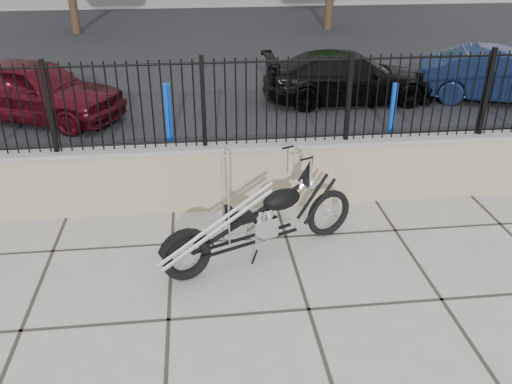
{
  "coord_description": "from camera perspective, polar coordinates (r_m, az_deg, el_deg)",
  "views": [
    {
      "loc": [
        -1.09,
        -4.55,
        3.77
      ],
      "look_at": [
        -0.41,
        1.39,
        0.75
      ],
      "focal_mm": 38.0,
      "sensor_mm": 36.0,
      "label": 1
    }
  ],
  "objects": [
    {
      "name": "parking_lot",
      "position": [
        17.5,
        -2.87,
        14.32
      ],
      "size": [
        30.0,
        30.0,
        0.0
      ],
      "primitive_type": "plane",
      "color": "black",
      "rests_on": "ground"
    },
    {
      "name": "car_blue",
      "position": [
        13.72,
        24.44,
        11.08
      ],
      "size": [
        3.84,
        2.4,
        1.2
      ],
      "primitive_type": "imported",
      "rotation": [
        0.0,
        0.0,
        1.23
      ],
      "color": "#0F1A37",
      "rests_on": "parking_lot"
    },
    {
      "name": "car_black",
      "position": [
        12.75,
        9.73,
        11.86
      ],
      "size": [
        3.89,
        1.58,
        1.13
      ],
      "primitive_type": "imported",
      "rotation": [
        0.0,
        0.0,
        1.57
      ],
      "color": "black",
      "rests_on": "parking_lot"
    },
    {
      "name": "retaining_wall",
      "position": [
        7.86,
        2.08,
        2.02
      ],
      "size": [
        14.0,
        0.36,
        0.96
      ],
      "primitive_type": "cube",
      "color": "gray",
      "rests_on": "ground_plane"
    },
    {
      "name": "chopper_motorcycle",
      "position": [
        6.43,
        0.3,
        -1.2
      ],
      "size": [
        2.48,
        1.38,
        1.5
      ],
      "primitive_type": null,
      "rotation": [
        0.0,
        0.0,
        0.4
      ],
      "color": "black",
      "rests_on": "ground_plane"
    },
    {
      "name": "iron_fence",
      "position": [
        7.47,
        2.22,
        9.57
      ],
      "size": [
        14.0,
        0.08,
        1.2
      ],
      "primitive_type": "cube",
      "color": "black",
      "rests_on": "retaining_wall"
    },
    {
      "name": "bollard_b",
      "position": [
        10.86,
        14.21,
        8.46
      ],
      "size": [
        0.15,
        0.15,
        1.0
      ],
      "primitive_type": "cylinder",
      "rotation": [
        0.0,
        0.0,
        0.31
      ],
      "color": "#0B40B3",
      "rests_on": "ground_plane"
    },
    {
      "name": "ground_plane",
      "position": [
        6.01,
        5.56,
        -12.21
      ],
      "size": [
        90.0,
        90.0,
        0.0
      ],
      "primitive_type": "plane",
      "color": "#99968E",
      "rests_on": "ground"
    },
    {
      "name": "car_red",
      "position": [
        12.2,
        -22.3,
        9.92
      ],
      "size": [
        4.01,
        2.85,
        1.27
      ],
      "primitive_type": "imported",
      "rotation": [
        0.0,
        0.0,
        1.16
      ],
      "color": "#470A13",
      "rests_on": "parking_lot"
    },
    {
      "name": "bollard_a",
      "position": [
        10.23,
        -9.22,
        8.16
      ],
      "size": [
        0.18,
        0.18,
        1.12
      ],
      "primitive_type": "cylinder",
      "rotation": [
        0.0,
        0.0,
        -0.41
      ],
      "color": "blue",
      "rests_on": "ground_plane"
    }
  ]
}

